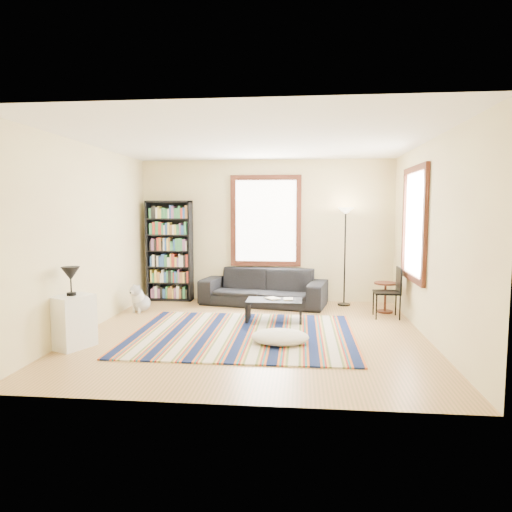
# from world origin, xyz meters

# --- Properties ---
(floor) EXTENTS (5.00, 5.00, 0.10)m
(floor) POSITION_xyz_m (0.00, 0.00, -0.05)
(floor) COLOR tan
(floor) RESTS_ON ground
(ceiling) EXTENTS (5.00, 5.00, 0.10)m
(ceiling) POSITION_xyz_m (0.00, 0.00, 2.85)
(ceiling) COLOR white
(ceiling) RESTS_ON floor
(wall_back) EXTENTS (5.00, 0.10, 2.80)m
(wall_back) POSITION_xyz_m (0.00, 2.55, 1.40)
(wall_back) COLOR beige
(wall_back) RESTS_ON floor
(wall_front) EXTENTS (5.00, 0.10, 2.80)m
(wall_front) POSITION_xyz_m (0.00, -2.55, 1.40)
(wall_front) COLOR beige
(wall_front) RESTS_ON floor
(wall_left) EXTENTS (0.10, 5.00, 2.80)m
(wall_left) POSITION_xyz_m (-2.55, 0.00, 1.40)
(wall_left) COLOR beige
(wall_left) RESTS_ON floor
(wall_right) EXTENTS (0.10, 5.00, 2.80)m
(wall_right) POSITION_xyz_m (2.55, 0.00, 1.40)
(wall_right) COLOR beige
(wall_right) RESTS_ON floor
(window_back) EXTENTS (1.20, 0.06, 1.60)m
(window_back) POSITION_xyz_m (0.00, 2.47, 1.60)
(window_back) COLOR white
(window_back) RESTS_ON wall_back
(window_right) EXTENTS (0.06, 1.20, 1.60)m
(window_right) POSITION_xyz_m (2.47, 0.80, 1.60)
(window_right) COLOR white
(window_right) RESTS_ON wall_right
(rug) EXTENTS (3.23, 2.58, 0.02)m
(rug) POSITION_xyz_m (-0.14, -0.12, 0.01)
(rug) COLOR #0B153A
(rug) RESTS_ON floor
(sofa) EXTENTS (2.50, 1.37, 0.69)m
(sofa) POSITION_xyz_m (-0.01, 2.05, 0.35)
(sofa) COLOR black
(sofa) RESTS_ON floor
(bookshelf) EXTENTS (0.90, 0.30, 2.00)m
(bookshelf) POSITION_xyz_m (-1.92, 2.32, 1.00)
(bookshelf) COLOR black
(bookshelf) RESTS_ON floor
(coffee_table) EXTENTS (0.95, 0.59, 0.36)m
(coffee_table) POSITION_xyz_m (0.27, 0.74, 0.18)
(coffee_table) COLOR black
(coffee_table) RESTS_ON floor
(book_a) EXTENTS (0.29, 0.28, 0.02)m
(book_a) POSITION_xyz_m (0.17, 0.74, 0.37)
(book_a) COLOR beige
(book_a) RESTS_ON coffee_table
(book_b) EXTENTS (0.21, 0.16, 0.02)m
(book_b) POSITION_xyz_m (0.42, 0.79, 0.37)
(book_b) COLOR beige
(book_b) RESTS_ON coffee_table
(floor_cushion) EXTENTS (0.90, 0.76, 0.20)m
(floor_cushion) POSITION_xyz_m (0.43, -0.51, 0.10)
(floor_cushion) COLOR beige
(floor_cushion) RESTS_ON floor
(floor_lamp) EXTENTS (0.34, 0.34, 1.86)m
(floor_lamp) POSITION_xyz_m (1.53, 2.15, 0.93)
(floor_lamp) COLOR black
(floor_lamp) RESTS_ON floor
(side_table) EXTENTS (0.45, 0.45, 0.54)m
(side_table) POSITION_xyz_m (2.20, 1.60, 0.27)
(side_table) COLOR #481C12
(side_table) RESTS_ON floor
(folding_chair) EXTENTS (0.43, 0.41, 0.86)m
(folding_chair) POSITION_xyz_m (2.15, 1.20, 0.43)
(folding_chair) COLOR black
(folding_chair) RESTS_ON floor
(white_cabinet) EXTENTS (0.55, 0.61, 0.70)m
(white_cabinet) POSITION_xyz_m (-2.30, -0.93, 0.35)
(white_cabinet) COLOR white
(white_cabinet) RESTS_ON floor
(table_lamp) EXTENTS (0.30, 0.30, 0.38)m
(table_lamp) POSITION_xyz_m (-2.30, -0.93, 0.89)
(table_lamp) COLOR black
(table_lamp) RESTS_ON white_cabinet
(dog) EXTENTS (0.48, 0.58, 0.50)m
(dog) POSITION_xyz_m (-2.15, 1.25, 0.25)
(dog) COLOR silver
(dog) RESTS_ON floor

